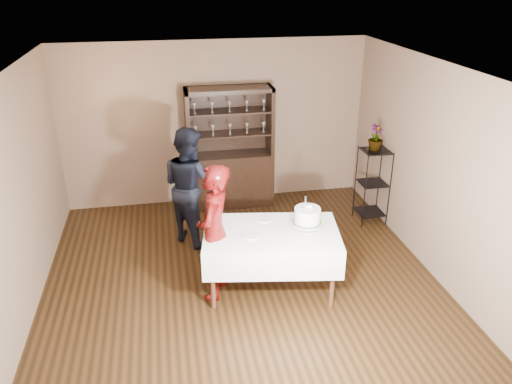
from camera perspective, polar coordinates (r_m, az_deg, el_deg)
floor at (r=6.65m, az=-1.74°, el=-9.66°), size 5.00×5.00×0.00m
ceiling at (r=5.61m, az=-2.09°, el=13.86°), size 5.00×5.00×0.00m
back_wall at (r=8.34m, az=-4.66°, el=7.78°), size 5.00×0.02×2.70m
wall_left at (r=6.17m, az=-25.49°, el=-0.76°), size 0.02×5.00×2.70m
wall_right at (r=6.82m, az=19.34°, el=2.60°), size 0.02×5.00×2.70m
china_hutch at (r=8.35m, az=-2.94°, el=2.87°), size 1.40×0.48×2.00m
plant_etagere at (r=7.96m, az=13.17°, el=1.02°), size 0.42×0.42×1.20m
cake_table at (r=6.11m, az=1.76°, el=-6.10°), size 1.77×1.25×0.81m
woman at (r=5.93m, az=-4.79°, el=-4.64°), size 0.60×0.73×1.71m
man at (r=7.19m, az=-7.64°, el=0.75°), size 1.03×1.06×1.73m
cake at (r=5.97m, az=5.89°, el=-2.84°), size 0.38×0.38×0.48m
plate_near at (r=5.91m, az=-0.63°, el=-5.01°), size 0.26×0.26×0.01m
plate_far at (r=6.28m, az=0.95°, el=-3.11°), size 0.25×0.25×0.01m
potted_plant at (r=7.72m, az=13.53°, el=6.07°), size 0.30×0.30×0.39m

